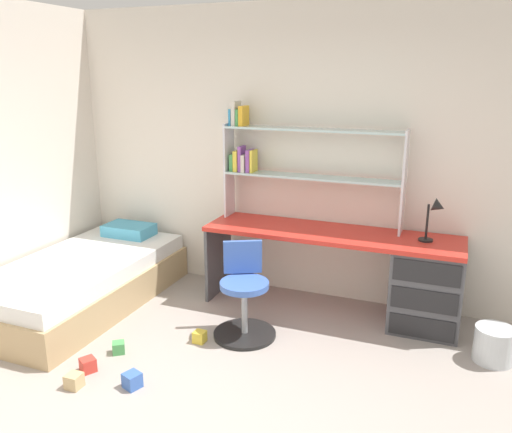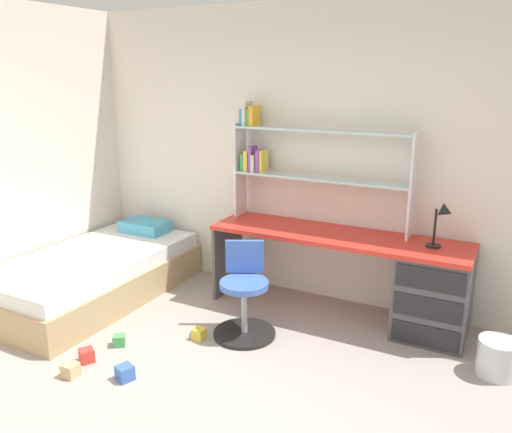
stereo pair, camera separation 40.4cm
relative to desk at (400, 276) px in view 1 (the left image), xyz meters
name	(u,v)px [view 1 (the left image)]	position (x,y,z in m)	size (l,w,h in m)	color
room_shell	(135,167)	(-2.08, -0.80, 0.94)	(6.03, 5.67, 2.74)	silver
desk	(400,276)	(0.00, 0.00, 0.00)	(2.26, 0.60, 0.76)	red
bookshelf_hutch	(290,156)	(-1.07, 0.18, 0.95)	(1.66, 0.22, 1.10)	silver
desk_lamp	(436,213)	(0.24, 0.00, 0.58)	(0.20, 0.16, 0.38)	black
swivel_chair	(244,301)	(-1.16, -0.71, -0.12)	(0.52, 0.52, 0.77)	black
bed_platform	(82,281)	(-2.80, -0.72, -0.20)	(1.09, 2.08, 0.57)	tan
waste_bin	(494,345)	(0.76, -0.40, -0.29)	(0.29, 0.29, 0.27)	silver
toy_block_natural_0	(74,381)	(-1.95, -1.85, -0.37)	(0.10, 0.10, 0.10)	tan
toy_block_red_1	(88,365)	(-2.00, -1.65, -0.37)	(0.10, 0.10, 0.10)	red
toy_block_green_2	(119,348)	(-1.95, -1.35, -0.38)	(0.09, 0.09, 0.09)	#479E51
toy_block_blue_3	(132,380)	(-1.58, -1.70, -0.37)	(0.11, 0.11, 0.11)	#3860B7
toy_block_yellow_4	(200,337)	(-1.44, -0.97, -0.38)	(0.09, 0.09, 0.09)	gold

